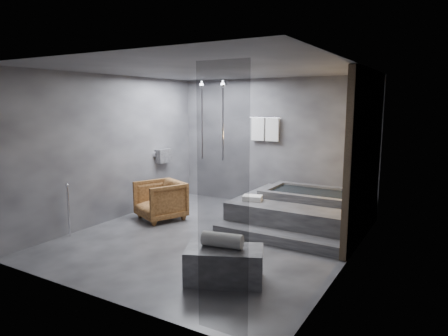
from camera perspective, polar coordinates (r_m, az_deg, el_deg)
The scene contains 7 objects.
room at distance 6.59m, azimuth 2.32°, elevation 4.57°, with size 5.00×5.04×2.82m.
tub_deck at distance 7.68m, azimuth 10.88°, elevation -6.14°, with size 2.20×2.00×0.50m, color #303033.
tub_step at distance 6.67m, azimuth 7.37°, elevation -9.87°, with size 2.20×0.36×0.18m, color #303033.
concrete_bench at distance 5.26m, azimuth 0.04°, elevation -13.66°, with size 0.98×0.54×0.44m, color #333335.
driftwood_chair at distance 7.95m, azimuth -9.08°, elevation -4.58°, with size 0.81×0.84×0.76m, color #442711.
rolled_towel at distance 5.19m, azimuth -0.24°, elevation -10.25°, with size 0.19×0.19×0.53m, color silver.
deck_towel at distance 7.36m, azimuth 4.07°, elevation -4.30°, with size 0.34×0.25×0.09m, color white.
Camera 1 is at (3.48, -5.55, 2.28)m, focal length 32.00 mm.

